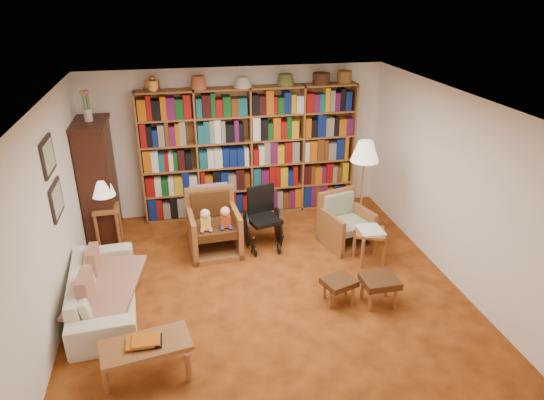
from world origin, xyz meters
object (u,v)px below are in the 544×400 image
object	(u,v)px
side_table_lamp	(107,218)
floor_lamp	(365,155)
footstool_b	(380,283)
sofa	(103,289)
wheelchair	(262,219)
coffee_table	(146,348)
footstool_a	(339,284)
armchair_leather	(214,226)
side_table_papers	(370,237)
armchair_sage	(344,224)

from	to	relation	value
side_table_lamp	floor_lamp	distance (m)	4.02
floor_lamp	footstool_b	xyz separation A→B (m)	(-0.39, -1.71, -1.07)
sofa	wheelchair	xyz separation A→B (m)	(2.23, 1.23, 0.14)
wheelchair	coffee_table	xyz separation A→B (m)	(-1.67, -2.50, -0.08)
side_table_lamp	footstool_a	xyz separation A→B (m)	(2.99, -2.19, -0.17)
sofa	armchair_leather	distance (m)	1.92
floor_lamp	coffee_table	xyz separation A→B (m)	(-3.20, -2.37, -1.04)
wheelchair	side_table_papers	size ratio (longest dim) A/B	1.74
sofa	wheelchair	size ratio (longest dim) A/B	2.06
armchair_sage	side_table_papers	bearing A→B (deg)	-76.31
floor_lamp	side_table_papers	distance (m)	1.22
side_table_papers	coffee_table	distance (m)	3.49
sofa	coffee_table	distance (m)	1.39
sofa	side_table_papers	size ratio (longest dim) A/B	3.58
armchair_sage	wheelchair	world-z (taller)	wheelchair
side_table_lamp	side_table_papers	size ratio (longest dim) A/B	1.15
side_table_papers	coffee_table	size ratio (longest dim) A/B	0.55
floor_lamp	side_table_lamp	bearing A→B (deg)	170.95
side_table_lamp	armchair_sage	world-z (taller)	armchair_sage
sofa	side_table_lamp	bearing A→B (deg)	-0.96
sofa	armchair_sage	world-z (taller)	armchair_sage
armchair_sage	side_table_papers	xyz separation A→B (m)	(0.15, -0.63, 0.10)
footstool_a	floor_lamp	bearing A→B (deg)	60.94
sofa	floor_lamp	size ratio (longest dim) A/B	1.18
side_table_lamp	wheelchair	xyz separation A→B (m)	(2.33, -0.48, -0.02)
footstool_a	side_table_papers	bearing A→B (deg)	48.80
sofa	footstool_b	world-z (taller)	sofa
armchair_leather	coffee_table	world-z (taller)	armchair_leather
floor_lamp	side_table_papers	bearing A→B (deg)	-100.10
sofa	footstool_a	size ratio (longest dim) A/B	3.96
armchair_leather	wheelchair	xyz separation A→B (m)	(0.75, 0.01, 0.03)
side_table_lamp	wheelchair	size ratio (longest dim) A/B	0.66
floor_lamp	coffee_table	world-z (taller)	floor_lamp
coffee_table	sofa	bearing A→B (deg)	113.68
armchair_leather	coffee_table	size ratio (longest dim) A/B	0.98
side_table_papers	footstool_b	xyz separation A→B (m)	(-0.26, -0.99, -0.10)
sofa	floor_lamp	distance (m)	4.07
armchair_sage	side_table_papers	distance (m)	0.66
side_table_lamp	floor_lamp	world-z (taller)	floor_lamp
armchair_leather	wheelchair	size ratio (longest dim) A/B	1.03
sofa	footstool_b	size ratio (longest dim) A/B	4.24
armchair_sage	footstool_a	distance (m)	1.60
armchair_leather	floor_lamp	xyz separation A→B (m)	(2.28, -0.12, 0.99)
wheelchair	coffee_table	bearing A→B (deg)	-123.78
armchair_leather	wheelchair	world-z (taller)	armchair_leather
sofa	footstool_a	bearing A→B (deg)	-103.66
footstool_a	coffee_table	distance (m)	2.46
side_table_lamp	coffee_table	distance (m)	3.06
side_table_lamp	armchair_sage	size ratio (longest dim) A/B	0.72
sofa	side_table_lamp	distance (m)	1.72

